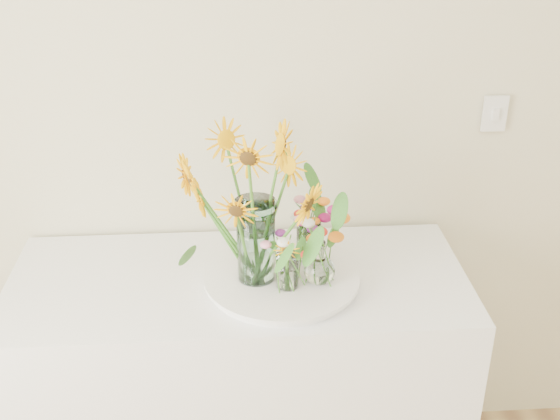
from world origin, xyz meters
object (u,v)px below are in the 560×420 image
object	(u,v)px
counter	(242,392)
tray	(282,280)
small_vase_a	(287,271)
small_vase_c	(308,241)
mason_jar	(256,241)
small_vase_b	(320,262)

from	to	relation	value
counter	tray	size ratio (longest dim) A/B	3.17
small_vase_a	small_vase_c	distance (m)	0.17
mason_jar	small_vase_a	xyz separation A→B (m)	(0.09, -0.05, -0.07)
tray	small_vase_b	bearing A→B (deg)	-17.27
tray	small_vase_b	xyz separation A→B (m)	(0.11, -0.03, 0.08)
tray	small_vase_b	world-z (taller)	small_vase_b
small_vase_b	tray	bearing A→B (deg)	162.73
small_vase_a	mason_jar	bearing A→B (deg)	148.28
mason_jar	small_vase_a	distance (m)	0.13
tray	mason_jar	world-z (taller)	mason_jar
counter	small_vase_c	size ratio (longest dim) A/B	10.84
counter	tray	world-z (taller)	tray
counter	small_vase_b	distance (m)	0.60
small_vase_a	small_vase_c	xyz separation A→B (m)	(0.08, 0.16, 0.01)
small_vase_c	small_vase_b	bearing A→B (deg)	-81.93
tray	small_vase_c	xyz separation A→B (m)	(0.09, 0.10, 0.08)
mason_jar	small_vase_b	size ratio (longest dim) A/B	1.92
small_vase_b	mason_jar	bearing A→B (deg)	171.04
tray	counter	bearing A→B (deg)	162.21
mason_jar	small_vase_c	distance (m)	0.20
mason_jar	counter	bearing A→B (deg)	139.89
small_vase_a	small_vase_b	size ratio (longest dim) A/B	0.82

